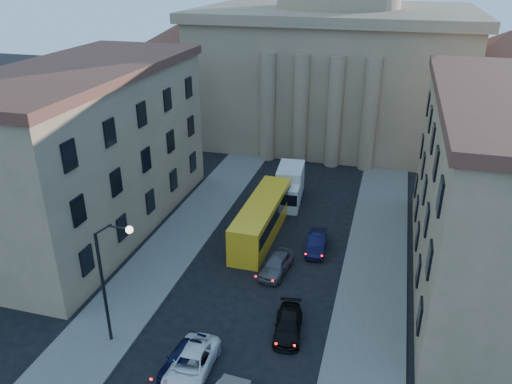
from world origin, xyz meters
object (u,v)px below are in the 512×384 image
car_left_near (183,357)px  box_truck (289,186)px  street_lamp (109,274)px  city_bus (262,217)px

car_left_near → box_truck: bearing=93.9°
street_lamp → city_bus: bearing=71.7°
box_truck → street_lamp: bearing=-109.8°
street_lamp → box_truck: 24.65m
car_left_near → city_bus: city_bus is taller
car_left_near → city_bus: (0.39, 16.88, 1.07)m
box_truck → car_left_near: bearing=-98.1°
street_lamp → car_left_near: bearing=-9.7°
street_lamp → car_left_near: (4.90, -0.83, -4.59)m
city_bus → street_lamp: bearing=-107.6°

